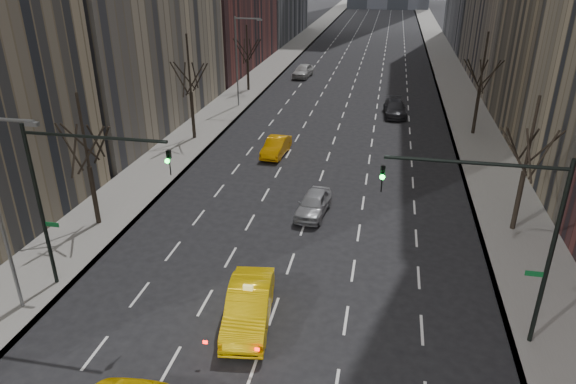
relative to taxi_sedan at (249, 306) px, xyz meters
The scene contains 16 objects.
sidewalk_left 60.03m from the taxi_sedan, 100.91° to the left, with size 4.50×320.00×0.15m, color slate.
sidewalk_right 60.39m from the taxi_sedan, 77.44° to the left, with size 4.50×320.00×0.15m, color slate.
tree_lw_b 13.41m from the taxi_sedan, 148.04° to the left, with size 3.36×3.50×7.82m.
tree_lw_c 25.68m from the taxi_sedan, 115.86° to the left, with size 3.36×3.50×8.74m.
tree_lw_d 42.50m from the taxi_sedan, 105.19° to the left, with size 3.36×3.50×7.36m.
tree_rw_b 17.14m from the taxi_sedan, 40.32° to the left, with size 3.36×3.50×7.82m.
tree_rw_c 31.83m from the taxi_sedan, 66.00° to the left, with size 3.36×3.50×8.74m.
traffic_mast_left 9.48m from the taxi_sedan, behind, with size 6.69×0.39×8.00m.
traffic_mast_right 11.06m from the taxi_sedan, ahead, with size 6.69×0.39×8.00m.
streetlight_near 11.09m from the taxi_sedan, behind, with size 2.83×0.22×9.00m.
streetlight_far 35.68m from the taxi_sedan, 106.35° to the left, with size 2.83×0.22×9.00m.
taxi_sedan is the anchor object (origin of this frame).
silver_sedan_ahead 10.85m from the taxi_sedan, 83.67° to the left, with size 1.66×4.13×1.41m, color #95979D.
far_taxi 20.74m from the taxi_sedan, 99.10° to the left, with size 1.50×4.29×1.41m, color #FEA105.
far_suv_grey 34.31m from the taxi_sedan, 80.00° to the left, with size 2.08×5.13×1.49m, color #2B2C30.
far_car_white 50.00m from the taxi_sedan, 96.94° to the left, with size 1.98×4.92×1.68m, color #BABABA.
Camera 1 is at (4.24, -6.24, 14.55)m, focal length 32.00 mm.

